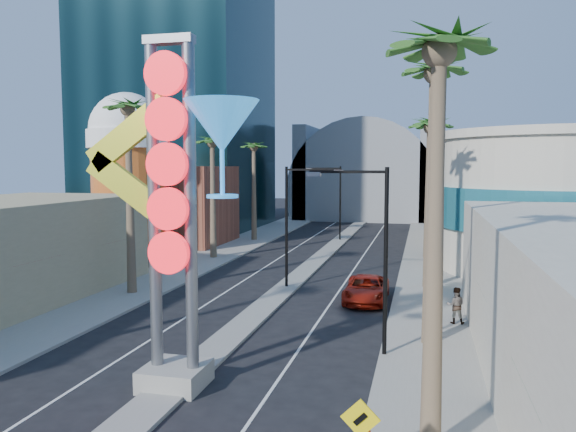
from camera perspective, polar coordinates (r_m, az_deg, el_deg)
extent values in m
plane|color=black|center=(19.37, -15.34, -19.62)|extent=(240.00, 240.00, 0.00)
cube|color=gray|center=(54.10, -6.15, -3.38)|extent=(5.00, 100.00, 0.15)
cube|color=gray|center=(50.96, 14.44, -4.05)|extent=(5.00, 100.00, 0.15)
cube|color=gray|center=(54.61, 4.37, -3.29)|extent=(1.60, 84.00, 0.15)
cube|color=black|center=(75.91, -11.11, 17.93)|extent=(20.00, 20.00, 50.00)
cube|color=brown|center=(58.90, -11.15, 1.08)|extent=(10.00, 10.00, 8.00)
cube|color=tan|center=(63.82, 20.24, 2.07)|extent=(10.00, 20.00, 10.00)
cylinder|color=#C04C19|center=(52.19, -15.86, 1.58)|extent=(6.40, 6.40, 10.00)
cylinder|color=white|center=(52.15, -16.00, 7.51)|extent=(7.00, 7.00, 1.60)
sphere|color=white|center=(52.19, -16.02, 8.39)|extent=(6.60, 6.60, 6.60)
cylinder|color=#B8AF9B|center=(46.37, 25.22, 0.86)|extent=(16.00, 16.00, 10.00)
cylinder|color=teal|center=(46.37, 25.22, 0.86)|extent=(16.60, 16.60, 3.00)
cylinder|color=#B8AF9B|center=(46.32, 25.47, 7.41)|extent=(16.60, 16.60, 0.60)
cylinder|color=slate|center=(87.85, 7.98, 2.43)|extent=(22.00, 16.00, 22.00)
cube|color=slate|center=(89.10, 2.22, 4.44)|extent=(2.00, 16.00, 14.00)
cube|color=slate|center=(87.33, 13.91, 4.28)|extent=(2.00, 16.00, 14.00)
cube|color=gray|center=(21.67, -11.38, -15.64)|extent=(2.20, 2.20, 0.80)
cylinder|color=slate|center=(20.65, -13.44, 0.68)|extent=(0.44, 0.44, 12.00)
cylinder|color=slate|center=(20.05, -9.87, 0.62)|extent=(0.44, 0.44, 12.00)
cube|color=slate|center=(20.74, -11.99, 17.12)|extent=(1.80, 0.50, 0.30)
cylinder|color=red|center=(20.21, -12.37, 13.98)|extent=(1.50, 0.25, 1.50)
cylinder|color=red|center=(20.03, -12.28, 9.59)|extent=(1.50, 0.25, 1.50)
cylinder|color=red|center=(19.97, -12.20, 5.16)|extent=(1.50, 0.25, 1.50)
cylinder|color=red|center=(20.02, -12.11, 0.72)|extent=(1.50, 0.25, 1.50)
cylinder|color=red|center=(20.20, -12.03, -3.67)|extent=(1.50, 0.25, 1.50)
cube|color=yellow|center=(21.05, -15.80, 8.07)|extent=(3.47, 0.25, 2.80)
cube|color=yellow|center=(21.03, -15.66, 2.62)|extent=(3.47, 0.25, 2.80)
cone|color=#2A92EE|center=(19.59, -6.74, 9.04)|extent=(2.60, 2.60, 1.80)
cylinder|color=#2A92EE|center=(19.54, -6.70, 4.36)|extent=(0.16, 0.16, 1.60)
cylinder|color=#2A92EE|center=(19.57, -6.67, 2.02)|extent=(1.10, 1.10, 0.12)
cube|color=yellow|center=(13.58, 7.37, -19.72)|extent=(0.92, 0.04, 0.92)
cylinder|color=black|center=(36.60, -0.16, -1.23)|extent=(0.18, 0.18, 8.00)
cube|color=black|center=(35.99, 2.64, 4.72)|extent=(3.60, 0.12, 0.12)
cube|color=slate|center=(35.72, 5.16, 4.54)|extent=(0.60, 0.25, 0.18)
cylinder|color=black|center=(60.09, 5.32, 1.24)|extent=(0.18, 0.18, 8.00)
cube|color=black|center=(60.24, 3.65, 4.87)|extent=(3.60, 0.12, 0.12)
cube|color=slate|center=(60.54, 2.16, 4.79)|extent=(0.60, 0.25, 0.18)
cylinder|color=black|center=(23.72, 9.89, -4.78)|extent=(0.18, 0.18, 8.00)
cube|color=black|center=(23.53, 6.08, 4.49)|extent=(3.24, 0.12, 0.12)
cube|color=slate|center=(23.77, 2.63, 4.28)|extent=(0.60, 0.25, 0.18)
cylinder|color=brown|center=(36.05, -15.76, 1.27)|extent=(0.40, 0.40, 11.50)
sphere|color=#1D551C|center=(36.14, -15.99, 10.41)|extent=(2.40, 2.40, 2.40)
cylinder|color=brown|center=(48.75, -7.64, 1.49)|extent=(0.40, 0.40, 10.00)
sphere|color=#1D551C|center=(48.69, -7.71, 7.37)|extent=(2.40, 2.40, 2.40)
cylinder|color=brown|center=(60.07, -3.48, 2.20)|extent=(0.40, 0.40, 10.00)
sphere|color=#1D551C|center=(60.02, -3.51, 6.97)|extent=(2.40, 2.40, 2.40)
cylinder|color=brown|center=(15.54, 14.65, -4.49)|extent=(0.40, 0.40, 11.00)
sphere|color=#1D551C|center=(15.61, 15.13, 15.85)|extent=(2.40, 2.40, 2.40)
cylinder|color=brown|center=(25.41, 14.31, 0.34)|extent=(0.40, 0.40, 12.00)
sphere|color=#1D551C|center=(25.63, 14.62, 13.83)|extent=(2.40, 2.40, 2.40)
cylinder|color=brown|center=(37.43, 14.10, 0.68)|extent=(0.40, 0.40, 10.50)
sphere|color=#1D551C|center=(37.40, 14.28, 8.72)|extent=(2.40, 2.40, 2.40)
cylinder|color=brown|center=(49.38, 14.02, 2.30)|extent=(0.40, 0.40, 11.50)
sphere|color=#1D551C|center=(49.44, 14.17, 8.97)|extent=(2.40, 2.40, 2.40)
imported|color=#A31B0C|center=(33.86, 7.97, -7.37)|extent=(2.61, 5.47, 1.51)
imported|color=gray|center=(29.70, 16.67, -8.69)|extent=(0.91, 0.72, 1.84)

